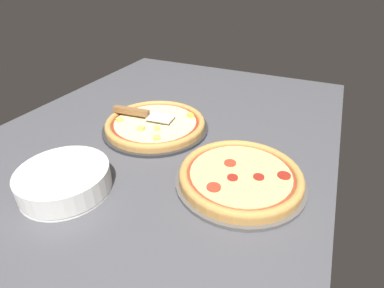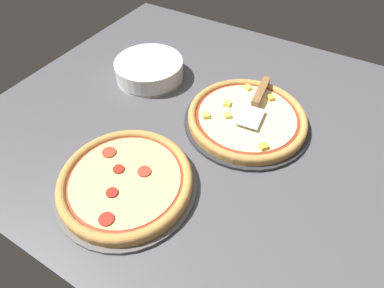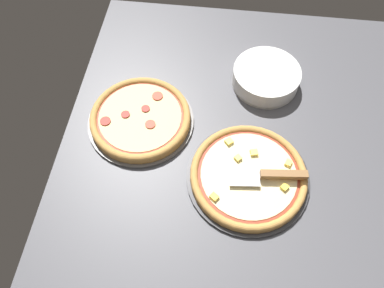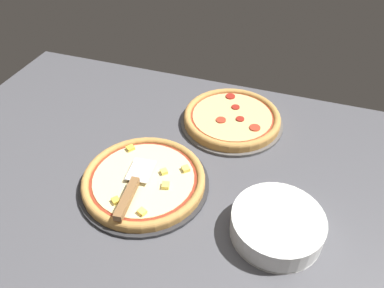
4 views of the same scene
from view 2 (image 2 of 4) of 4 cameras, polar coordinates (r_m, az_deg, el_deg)
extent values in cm
cube|color=#4C4C51|center=(88.40, 9.19, 1.84)|extent=(147.76, 110.27, 3.60)
cylinder|color=#2D2D30|center=(89.19, 10.23, 4.27)|extent=(36.31, 36.31, 1.00)
cylinder|color=#C68E47|center=(88.31, 10.34, 4.87)|extent=(34.14, 34.14, 1.59)
torus|color=#C68E47|center=(87.78, 10.41, 5.25)|extent=(34.14, 34.14, 2.21)
cylinder|color=maroon|center=(87.73, 10.42, 5.29)|extent=(29.67, 29.67, 0.15)
cylinder|color=beige|center=(87.64, 10.43, 5.35)|extent=(27.99, 27.99, 0.40)
cube|color=#F9E05B|center=(96.62, 10.56, 10.56)|extent=(2.54, 2.38, 1.05)
cube|color=#F9E05B|center=(85.36, 2.64, 5.51)|extent=(2.89, 2.89, 1.05)
cube|color=yellow|center=(79.23, 13.48, -0.41)|extent=(2.80, 2.87, 1.05)
cube|color=#F9E05B|center=(89.70, 6.69, 7.70)|extent=(2.42, 2.61, 1.05)
cube|color=yellow|center=(94.16, 14.74, 8.55)|extent=(2.70, 2.68, 1.05)
cube|color=#F9E05B|center=(85.49, 6.65, 5.26)|extent=(2.54, 2.54, 1.05)
cylinder|color=#565451|center=(75.06, -12.26, -7.63)|extent=(34.14, 34.14, 1.00)
cylinder|color=#C68E47|center=(73.90, -12.44, -7.01)|extent=(32.10, 32.10, 1.87)
torus|color=#C68E47|center=(73.15, -12.56, -6.59)|extent=(32.10, 32.10, 2.31)
cylinder|color=#A33823|center=(73.09, -12.57, -6.55)|extent=(27.90, 27.90, 0.15)
cylinder|color=#E5C67A|center=(72.99, -12.58, -6.50)|extent=(26.32, 26.32, 0.40)
cylinder|color=maroon|center=(74.60, -13.81, -4.67)|extent=(2.74, 2.74, 0.40)
cylinder|color=#B73823|center=(72.96, -9.09, -5.17)|extent=(3.25, 3.25, 0.40)
cylinder|color=maroon|center=(67.85, -16.01, -13.58)|extent=(3.36, 3.36, 0.40)
cylinder|color=#B73823|center=(78.63, -15.52, -1.54)|extent=(3.52, 3.52, 0.40)
cylinder|color=maroon|center=(71.03, -15.00, -8.93)|extent=(2.79, 2.79, 0.40)
cube|color=silver|center=(85.48, 11.04, 5.16)|extent=(7.25, 9.34, 0.24)
cube|color=olive|center=(93.36, 13.13, 9.73)|extent=(3.50, 13.55, 2.00)
cylinder|color=white|center=(106.13, -7.96, 12.65)|extent=(22.64, 22.64, 0.70)
cylinder|color=white|center=(105.72, -8.00, 12.96)|extent=(22.64, 22.64, 0.70)
cylinder|color=white|center=(105.33, -8.04, 13.27)|extent=(22.64, 22.64, 0.70)
cylinder|color=white|center=(104.93, -8.08, 13.58)|extent=(22.64, 22.64, 0.70)
cylinder|color=white|center=(104.54, -8.12, 13.90)|extent=(22.64, 22.64, 0.70)
cylinder|color=white|center=(104.15, -8.16, 14.21)|extent=(22.64, 22.64, 0.70)
cylinder|color=white|center=(103.77, -8.21, 14.53)|extent=(22.64, 22.64, 0.70)
cylinder|color=white|center=(103.39, -8.25, 14.85)|extent=(22.64, 22.64, 0.70)
cylinder|color=white|center=(103.01, -8.29, 15.18)|extent=(22.64, 22.64, 0.70)
camera|label=1|loc=(0.97, -57.80, 22.29)|focal=28.00mm
camera|label=3|loc=(0.72, 100.30, 41.33)|focal=35.00mm
camera|label=4|loc=(1.38, 12.11, 54.58)|focal=35.00mm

